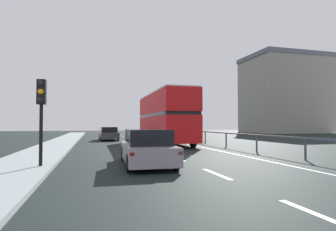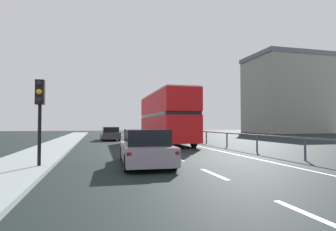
{
  "view_description": "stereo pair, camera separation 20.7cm",
  "coord_description": "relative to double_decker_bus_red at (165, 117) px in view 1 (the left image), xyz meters",
  "views": [
    {
      "loc": [
        -3.93,
        -12.77,
        1.64
      ],
      "look_at": [
        0.36,
        2.89,
        2.16
      ],
      "focal_mm": 29.2,
      "sensor_mm": 36.0,
      "label": 1
    },
    {
      "loc": [
        -3.73,
        -12.82,
        1.64
      ],
      "look_at": [
        0.36,
        2.89,
        2.16
      ],
      "focal_mm": 29.2,
      "sensor_mm": 36.0,
      "label": 2
    }
  ],
  "objects": [
    {
      "name": "near_sidewalk_kerb",
      "position": [
        -8.5,
        -9.61,
        -2.21
      ],
      "size": [
        2.58,
        80.0,
        0.14
      ],
      "primitive_type": "cube",
      "color": "gray",
      "rests_on": "ground"
    },
    {
      "name": "hatchback_car_near",
      "position": [
        -3.74,
        -11.54,
        -1.59
      ],
      "size": [
        2.0,
        4.48,
        1.44
      ],
      "rotation": [
        0.0,
        0.0,
        -0.04
      ],
      "color": "gray",
      "rests_on": "ground"
    },
    {
      "name": "distant_building_block",
      "position": [
        33.03,
        22.54,
        5.15
      ],
      "size": [
        20.77,
        10.75,
        14.83
      ],
      "color": "gray",
      "rests_on": "ground"
    },
    {
      "name": "lane_paint_markings",
      "position": [
        0.25,
        -0.89,
        -2.28
      ],
      "size": [
        3.71,
        46.0,
        0.01
      ],
      "color": "silver",
      "rests_on": "ground"
    },
    {
      "name": "ground_plane",
      "position": [
        -1.9,
        -9.61,
        -2.33
      ],
      "size": [
        74.88,
        120.0,
        0.1
      ],
      "primitive_type": "cube",
      "color": "black"
    },
    {
      "name": "bridge_side_railing",
      "position": [
        3.45,
        -0.61,
        -1.42
      ],
      "size": [
        0.1,
        42.0,
        1.04
      ],
      "color": "#44485A",
      "rests_on": "ground"
    },
    {
      "name": "double_decker_bus_red",
      "position": [
        0.0,
        0.0,
        0.0
      ],
      "size": [
        2.67,
        10.87,
        4.25
      ],
      "rotation": [
        0.0,
        0.0,
        -0.01
      ],
      "color": "red",
      "rests_on": "ground"
    },
    {
      "name": "sedan_car_ahead",
      "position": [
        -4.31,
        6.22,
        -1.62
      ],
      "size": [
        1.9,
        4.19,
        1.36
      ],
      "rotation": [
        0.0,
        0.0,
        0.04
      ],
      "color": "#41484B",
      "rests_on": "ground"
    },
    {
      "name": "traffic_signal_pole",
      "position": [
        -7.65,
        -11.69,
        0.2
      ],
      "size": [
        0.3,
        0.42,
        3.12
      ],
      "color": "black",
      "rests_on": "near_sidewalk_kerb"
    }
  ]
}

